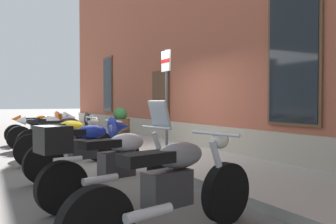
{
  "coord_description": "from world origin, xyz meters",
  "views": [
    {
      "loc": [
        6.99,
        -2.78,
        1.26
      ],
      "look_at": [
        0.69,
        0.65,
        1.07
      ],
      "focal_mm": 36.13,
      "sensor_mm": 36.0,
      "label": 1
    }
  ],
  "objects": [
    {
      "name": "motorcycle_silver_touring",
      "position": [
        2.95,
        -1.39,
        0.54
      ],
      "size": [
        0.83,
        2.13,
        1.3
      ],
      "color": "black",
      "rests_on": "ground_plane"
    },
    {
      "name": "ground_plane",
      "position": [
        0.0,
        0.0,
        0.0
      ],
      "size": [
        140.0,
        140.0,
        0.0
      ],
      "primitive_type": "plane",
      "color": "#565451"
    },
    {
      "name": "motorcycle_grey_naked",
      "position": [
        4.35,
        -1.29,
        0.48
      ],
      "size": [
        0.71,
        2.13,
        0.97
      ],
      "color": "black",
      "rests_on": "ground_plane"
    },
    {
      "name": "motorcycle_yellow_naked",
      "position": [
        -0.1,
        -1.29,
        0.48
      ],
      "size": [
        0.62,
        2.03,
        0.97
      ],
      "color": "black",
      "rests_on": "ground_plane"
    },
    {
      "name": "sidewalk",
      "position": [
        0.0,
        1.11,
        0.06
      ],
      "size": [
        32.43,
        2.22,
        0.13
      ],
      "primitive_type": "cube",
      "color": "gray",
      "rests_on": "ground_plane"
    },
    {
      "name": "barrel_planter",
      "position": [
        -2.27,
        0.67,
        0.57
      ],
      "size": [
        0.57,
        0.57,
        1.01
      ],
      "color": "brown",
      "rests_on": "sidewalk"
    },
    {
      "name": "parking_sign",
      "position": [
        0.64,
        0.63,
        1.61
      ],
      "size": [
        0.36,
        0.07,
        2.28
      ],
      "color": "#4C4C51",
      "rests_on": "sidewalk"
    },
    {
      "name": "motorcycle_orange_sport",
      "position": [
        -4.31,
        -1.16,
        0.55
      ],
      "size": [
        0.65,
        2.09,
        1.0
      ],
      "color": "black",
      "rests_on": "ground_plane"
    },
    {
      "name": "motorcycle_blue_sport",
      "position": [
        1.4,
        -1.23,
        0.56
      ],
      "size": [
        0.62,
        2.0,
        1.02
      ],
      "color": "black",
      "rests_on": "ground_plane"
    },
    {
      "name": "motorcycle_black_sport",
      "position": [
        -1.36,
        -1.01,
        0.56
      ],
      "size": [
        0.62,
        2.2,
        1.03
      ],
      "color": "black",
      "rests_on": "ground_plane"
    },
    {
      "name": "motorcycle_white_sport",
      "position": [
        -2.84,
        -1.2,
        0.55
      ],
      "size": [
        0.62,
        2.07,
        1.01
      ],
      "color": "black",
      "rests_on": "ground_plane"
    }
  ]
}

